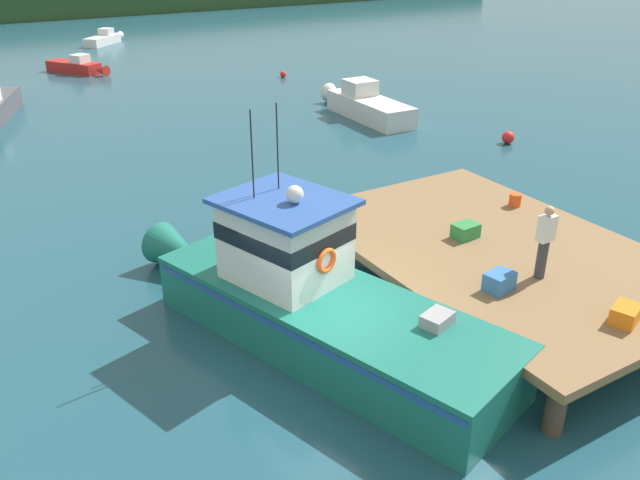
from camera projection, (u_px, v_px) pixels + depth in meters
name	position (u px, v px, depth m)	size (l,w,h in m)	color
ground_plane	(322.00, 351.00, 13.51)	(200.00, 200.00, 0.00)	#1E4C5B
dock	(497.00, 251.00, 15.27)	(6.00, 9.00, 1.20)	#4C3D2D
main_fishing_boat	(308.00, 296.00, 13.55)	(4.80, 9.90, 4.80)	#196B5B
crate_stack_mid_dock	(466.00, 231.00, 15.58)	(0.60, 0.44, 0.35)	#2D8442
crate_single_far	(625.00, 314.00, 12.21)	(0.60, 0.44, 0.34)	orange
crate_single_by_cleat	(499.00, 281.00, 13.31)	(0.60, 0.44, 0.38)	#3370B2
bait_bucket	(515.00, 200.00, 17.34)	(0.32, 0.32, 0.34)	#E04C19
deckhand_by_the_boat	(545.00, 241.00, 13.50)	(0.36, 0.22, 1.63)	#383842
moored_boat_mid_harbor	(365.00, 105.00, 29.97)	(1.76, 6.35, 1.61)	silver
moored_boat_outer_mooring	(77.00, 66.00, 39.06)	(3.03, 4.15, 1.11)	red
moored_boat_off_the_point	(105.00, 39.00, 48.74)	(3.68, 3.63, 1.10)	white
mooring_buoy_channel_marker	(508.00, 137.00, 26.33)	(0.50, 0.50, 0.50)	red
mooring_buoy_spare_mooring	(283.00, 74.00, 37.98)	(0.36, 0.36, 0.36)	red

